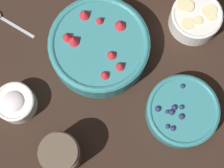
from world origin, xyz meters
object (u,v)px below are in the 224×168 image
object	(u,v)px
bowl_blueberries	(182,111)
bowl_cream	(15,103)
bowl_strawberries	(99,46)
jar_chocolate	(61,154)
bowl_bananas	(195,18)

from	to	relation	value
bowl_blueberries	bowl_cream	xyz separation A→B (m)	(-0.40, -0.09, 0.00)
bowl_strawberries	jar_chocolate	world-z (taller)	jar_chocolate
bowl_strawberries	bowl_blueberries	bearing A→B (deg)	-23.06
bowl_blueberries	bowl_strawberries	bearing A→B (deg)	156.94
jar_chocolate	bowl_blueberries	bearing A→B (deg)	35.19
jar_chocolate	bowl_strawberries	bearing A→B (deg)	87.73
bowl_cream	jar_chocolate	xyz separation A→B (m)	(0.15, -0.09, 0.01)
bowl_bananas	bowl_blueberries	bearing A→B (deg)	-84.55
bowl_blueberries	bowl_bananas	xyz separation A→B (m)	(-0.02, 0.25, 0.00)
bowl_cream	jar_chocolate	distance (m)	0.17
bowl_cream	jar_chocolate	bearing A→B (deg)	-30.55
bowl_cream	bowl_bananas	bearing A→B (deg)	42.01
bowl_strawberries	bowl_cream	distance (m)	0.25
bowl_bananas	jar_chocolate	size ratio (longest dim) A/B	1.33
bowl_bananas	bowl_strawberries	bearing A→B (deg)	-146.34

